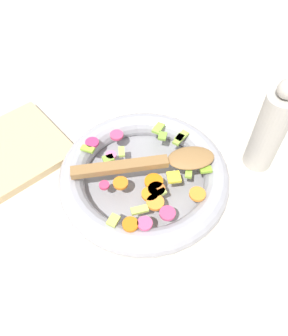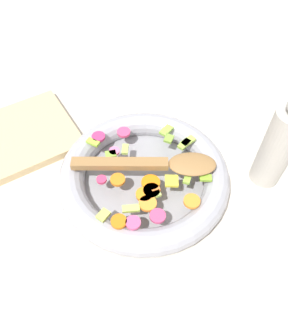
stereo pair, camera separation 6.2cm
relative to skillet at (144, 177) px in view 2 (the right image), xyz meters
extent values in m
plane|color=beige|center=(0.00, 0.00, -0.02)|extent=(4.00, 4.00, 0.00)
cylinder|color=gray|center=(0.00, 0.00, -0.02)|extent=(0.28, 0.28, 0.01)
torus|color=#9E9EA5|center=(0.00, 0.00, 0.00)|extent=(0.33, 0.33, 0.05)
cylinder|color=orange|center=(0.01, 0.04, 0.03)|extent=(0.04, 0.04, 0.01)
cylinder|color=orange|center=(0.04, 0.07, 0.03)|extent=(0.04, 0.04, 0.01)
cylinder|color=orange|center=(-0.03, 0.11, 0.03)|extent=(0.04, 0.04, 0.01)
cylinder|color=orange|center=(0.03, 0.05, 0.03)|extent=(0.04, 0.04, 0.01)
cylinder|color=orange|center=(0.02, 0.05, 0.03)|extent=(0.04, 0.04, 0.01)
cylinder|color=orange|center=(0.10, 0.08, 0.03)|extent=(0.04, 0.04, 0.01)
cylinder|color=orange|center=(0.06, 0.00, 0.03)|extent=(0.04, 0.04, 0.01)
cylinder|color=orange|center=(-0.01, 0.00, 0.03)|extent=(0.03, 0.03, 0.01)
cube|color=#B8DB5A|center=(0.07, 0.07, 0.03)|extent=(0.03, 0.02, 0.01)
cube|color=#B6C453|center=(0.11, 0.05, 0.03)|extent=(0.03, 0.02, 0.01)
cube|color=#85B23C|center=(0.04, -0.06, 0.03)|extent=(0.03, 0.02, 0.01)
cube|color=#ADCA56|center=(0.01, -0.06, 0.03)|extent=(0.02, 0.03, 0.01)
cube|color=#90B83F|center=(-0.06, 0.06, 0.03)|extent=(0.03, 0.03, 0.01)
cube|color=#92C243|center=(-0.09, -0.06, 0.03)|extent=(0.03, 0.03, 0.01)
cube|color=#87B731|center=(-0.08, 0.08, 0.03)|extent=(0.03, 0.02, 0.01)
cube|color=#ADD24E|center=(-0.11, -0.01, 0.03)|extent=(0.03, 0.02, 0.01)
cube|color=#80AC3C|center=(-0.08, -0.04, 0.03)|extent=(0.03, 0.03, 0.01)
cube|color=#A0CB3C|center=(0.05, -0.11, 0.03)|extent=(0.02, 0.03, 0.01)
cube|color=#B6D45D|center=(0.02, 0.06, 0.03)|extent=(0.03, 0.02, 0.01)
cube|color=#98C048|center=(-0.10, -0.01, 0.03)|extent=(0.03, 0.02, 0.01)
cylinder|color=#E64F80|center=(0.08, 0.09, 0.03)|extent=(0.03, 0.03, 0.01)
cylinder|color=pink|center=(0.03, -0.06, 0.03)|extent=(0.03, 0.03, 0.01)
cylinder|color=#DE4371|center=(-0.01, -0.10, 0.03)|extent=(0.03, 0.03, 0.01)
cylinder|color=#DC3862|center=(0.08, -0.02, 0.03)|extent=(0.02, 0.02, 0.01)
cylinder|color=#C8426F|center=(0.03, 0.10, 0.03)|extent=(0.04, 0.04, 0.01)
cylinder|color=#C43268|center=(0.04, -0.11, 0.03)|extent=(0.03, 0.03, 0.01)
cube|color=yellow|center=(-0.03, 0.05, 0.03)|extent=(0.03, 0.03, 0.01)
cube|color=olive|center=(0.04, -0.02, 0.04)|extent=(0.17, 0.11, 0.01)
ellipsoid|color=olive|center=(-0.08, 0.05, 0.04)|extent=(0.11, 0.09, 0.01)
cylinder|color=#B2ADA3|center=(-0.22, 0.11, 0.07)|extent=(0.06, 0.06, 0.17)
cube|color=tan|center=(0.21, -0.25, -0.01)|extent=(0.31, 0.20, 0.02)
camera|label=1|loc=(0.25, 0.29, 0.52)|focal=35.00mm
camera|label=2|loc=(0.20, 0.32, 0.52)|focal=35.00mm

